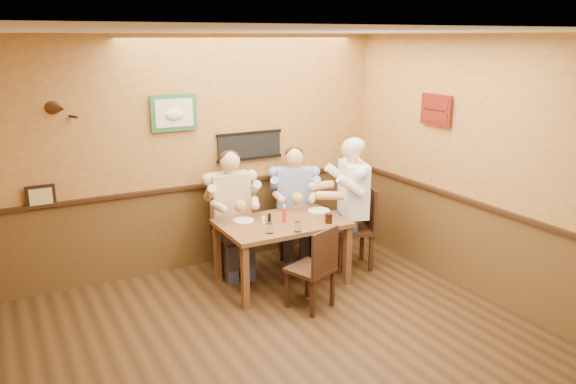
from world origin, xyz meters
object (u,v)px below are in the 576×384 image
(dining_table, at_px, (282,229))
(hot_sauce_bottle, at_px, (284,214))
(salt_shaker, at_px, (263,220))
(cola_tumbler, at_px, (329,218))
(chair_right_end, at_px, (352,227))
(water_glass_mid, at_px, (298,227))
(water_glass_left, at_px, (270,228))
(chair_near_side, at_px, (310,267))
(chair_back_right, at_px, (294,223))
(pepper_shaker, at_px, (269,218))
(diner_tan_shirt, at_px, (231,217))
(diner_blue_polo, at_px, (294,208))
(diner_white_elder, at_px, (353,210))
(chair_back_left, at_px, (231,233))

(dining_table, height_order, hot_sauce_bottle, hot_sauce_bottle)
(hot_sauce_bottle, xyz_separation_m, salt_shaker, (-0.24, 0.05, -0.05))
(cola_tumbler, distance_m, hot_sauce_bottle, 0.50)
(chair_right_end, distance_m, water_glass_mid, 1.12)
(chair_right_end, distance_m, hot_sauce_bottle, 1.03)
(dining_table, xyz_separation_m, water_glass_left, (-0.30, -0.28, 0.15))
(chair_near_side, relative_size, salt_shaker, 10.34)
(chair_back_right, height_order, chair_near_side, chair_back_right)
(chair_back_right, xyz_separation_m, chair_near_side, (-0.55, -1.34, -0.00))
(dining_table, height_order, pepper_shaker, pepper_shaker)
(chair_back_right, relative_size, pepper_shaker, 9.48)
(chair_near_side, bearing_deg, pepper_shaker, -102.64)
(water_glass_left, xyz_separation_m, pepper_shaker, (0.17, 0.34, -0.01))
(diner_tan_shirt, height_order, diner_blue_polo, diner_tan_shirt)
(chair_right_end, distance_m, diner_blue_polo, 0.80)
(dining_table, distance_m, water_glass_mid, 0.41)
(diner_white_elder, bearing_deg, chair_near_side, -36.47)
(chair_right_end, relative_size, water_glass_mid, 9.17)
(dining_table, height_order, diner_tan_shirt, diner_tan_shirt)
(water_glass_mid, bearing_deg, diner_white_elder, 22.25)
(chair_right_end, bearing_deg, salt_shaker, -71.13)
(hot_sauce_bottle, bearing_deg, chair_right_end, 3.06)
(diner_white_elder, bearing_deg, dining_table, -69.81)
(dining_table, bearing_deg, diner_white_elder, 1.29)
(chair_back_left, distance_m, diner_white_elder, 1.50)
(water_glass_mid, xyz_separation_m, salt_shaker, (-0.21, 0.41, -0.01))
(chair_back_left, xyz_separation_m, diner_white_elder, (1.34, -0.63, 0.26))
(dining_table, distance_m, chair_right_end, 1.00)
(dining_table, xyz_separation_m, pepper_shaker, (-0.13, 0.06, 0.14))
(diner_tan_shirt, xyz_separation_m, diner_blue_polo, (0.88, 0.01, -0.02))
(chair_near_side, xyz_separation_m, pepper_shaker, (-0.11, 0.73, 0.35))
(chair_near_side, distance_m, water_glass_left, 0.59)
(diner_tan_shirt, xyz_separation_m, diner_white_elder, (1.34, -0.63, 0.06))
(chair_right_end, relative_size, diner_blue_polo, 0.79)
(diner_blue_polo, distance_m, diner_white_elder, 0.80)
(water_glass_left, bearing_deg, salt_shaker, 76.39)
(diner_tan_shirt, xyz_separation_m, pepper_shaker, (0.22, -0.59, 0.13))
(diner_white_elder, height_order, water_glass_mid, diner_white_elder)
(diner_blue_polo, bearing_deg, water_glass_left, -106.29)
(cola_tumbler, bearing_deg, dining_table, 145.23)
(chair_near_side, xyz_separation_m, hot_sauce_bottle, (0.04, 0.64, 0.39))
(chair_near_side, xyz_separation_m, diner_blue_polo, (0.55, 1.34, 0.20))
(diner_white_elder, bearing_deg, water_glass_mid, -48.85)
(dining_table, bearing_deg, cola_tumbler, -34.77)
(chair_back_left, relative_size, diner_white_elder, 0.64)
(diner_tan_shirt, height_order, cola_tumbler, diner_tan_shirt)
(diner_white_elder, height_order, pepper_shaker, diner_white_elder)
(water_glass_mid, bearing_deg, chair_near_side, -91.60)
(dining_table, distance_m, water_glass_left, 0.44)
(chair_back_right, distance_m, pepper_shaker, 0.96)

